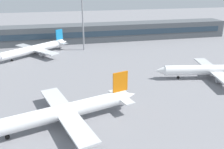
{
  "coord_description": "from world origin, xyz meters",
  "views": [
    {
      "loc": [
        -21.82,
        -29.79,
        30.56
      ],
      "look_at": [
        -5.82,
        40.0,
        3.0
      ],
      "focal_mm": 39.22,
      "sensor_mm": 36.0,
      "label": 1
    }
  ],
  "objects_px": {
    "airplane_mid": "(211,70)",
    "floodlight_tower_west": "(83,19)",
    "airplane_near": "(60,113)",
    "airplane_far": "(34,49)"
  },
  "relations": [
    {
      "from": "airplane_mid",
      "to": "floodlight_tower_west",
      "type": "xyz_separation_m",
      "value": [
        -36.89,
        45.2,
        11.53
      ]
    },
    {
      "from": "airplane_near",
      "to": "airplane_far",
      "type": "xyz_separation_m",
      "value": [
        -9.54,
        58.35,
        -0.19
      ]
    },
    {
      "from": "airplane_mid",
      "to": "airplane_far",
      "type": "height_order",
      "value": "airplane_mid"
    },
    {
      "from": "airplane_near",
      "to": "floodlight_tower_west",
      "type": "height_order",
      "value": "floodlight_tower_west"
    },
    {
      "from": "airplane_far",
      "to": "floodlight_tower_west",
      "type": "xyz_separation_m",
      "value": [
        22.26,
        4.62,
        11.55
      ]
    },
    {
      "from": "airplane_near",
      "to": "floodlight_tower_west",
      "type": "relative_size",
      "value": 1.59
    },
    {
      "from": "floodlight_tower_west",
      "to": "airplane_near",
      "type": "bearing_deg",
      "value": -101.42
    },
    {
      "from": "airplane_near",
      "to": "floodlight_tower_west",
      "type": "bearing_deg",
      "value": 78.58
    },
    {
      "from": "airplane_near",
      "to": "airplane_mid",
      "type": "distance_m",
      "value": 52.7
    },
    {
      "from": "airplane_mid",
      "to": "floodlight_tower_west",
      "type": "distance_m",
      "value": 59.48
    }
  ]
}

